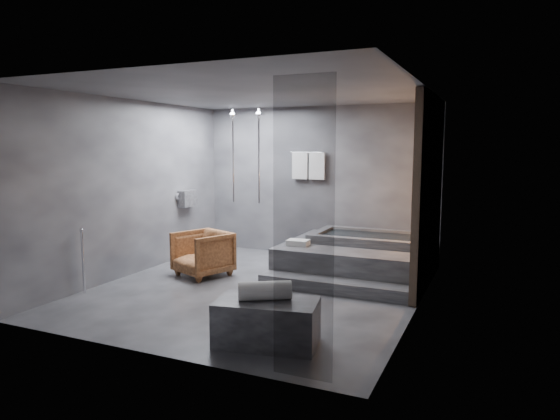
% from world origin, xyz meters
% --- Properties ---
extents(room, '(5.00, 5.04, 2.82)m').
position_xyz_m(room, '(0.40, 0.24, 1.73)').
color(room, '#2A2B2D').
rests_on(room, ground).
extents(tub_deck, '(2.20, 2.00, 0.50)m').
position_xyz_m(tub_deck, '(1.05, 1.45, 0.25)').
color(tub_deck, '#2F2F32').
rests_on(tub_deck, ground).
extents(tub_step, '(2.20, 0.36, 0.18)m').
position_xyz_m(tub_step, '(1.05, 0.27, 0.09)').
color(tub_step, '#2F2F32').
rests_on(tub_step, ground).
extents(concrete_bench, '(1.14, 0.77, 0.47)m').
position_xyz_m(concrete_bench, '(1.00, -1.80, 0.24)').
color(concrete_bench, '#2D2D2F').
rests_on(concrete_bench, ground).
extents(driftwood_chair, '(1.01, 1.02, 0.72)m').
position_xyz_m(driftwood_chair, '(-1.16, 0.32, 0.36)').
color(driftwood_chair, '#4B2712').
rests_on(driftwood_chair, ground).
extents(rolled_towel, '(0.58, 0.45, 0.20)m').
position_xyz_m(rolled_towel, '(0.97, -1.79, 0.57)').
color(rolled_towel, silver).
rests_on(rolled_towel, concrete_bench).
extents(deck_towel, '(0.35, 0.27, 0.09)m').
position_xyz_m(deck_towel, '(0.26, 0.90, 0.54)').
color(deck_towel, white).
rests_on(deck_towel, tub_deck).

